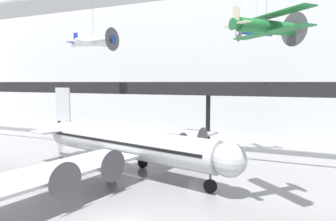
% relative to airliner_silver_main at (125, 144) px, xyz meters
% --- Properties ---
extents(hangar_back_wall, '(140.00, 3.00, 26.63)m').
position_rel_airliner_silver_main_xyz_m(hangar_back_wall, '(5.48, 27.18, 9.85)').
color(hangar_back_wall, silver).
rests_on(hangar_back_wall, ground).
extents(mezzanine_walkway, '(110.00, 3.20, 10.62)m').
position_rel_airliner_silver_main_xyz_m(mezzanine_walkway, '(5.48, 14.72, 5.47)').
color(mezzanine_walkway, black).
rests_on(mezzanine_walkway, ground).
extents(airliner_silver_main, '(29.54, 34.04, 9.84)m').
position_rel_airliner_silver_main_xyz_m(airliner_silver_main, '(0.00, 0.00, 0.00)').
color(airliner_silver_main, '#B7BABF').
rests_on(airliner_silver_main, ground).
extents(suspended_plane_green_biplane, '(6.47, 6.42, 8.90)m').
position_rel_airliner_silver_main_xyz_m(suspended_plane_green_biplane, '(15.89, -5.18, 11.36)').
color(suspended_plane_green_biplane, '#1E6B33').
extents(suspended_plane_blue_trainer, '(5.77, 6.37, 6.31)m').
position_rel_airliner_silver_main_xyz_m(suspended_plane_blue_trainer, '(12.73, 13.69, 13.97)').
color(suspended_plane_blue_trainer, '#1E4CAD').
extents(suspended_plane_white_twin, '(7.53, 9.24, 7.48)m').
position_rel_airliner_silver_main_xyz_m(suspended_plane_white_twin, '(-9.30, 6.69, 12.95)').
color(suspended_plane_white_twin, silver).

